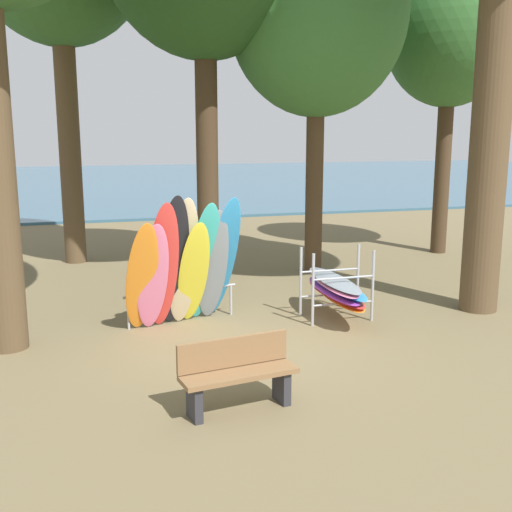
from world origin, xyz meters
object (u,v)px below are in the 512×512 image
object	(u,v)px
tree_deep_back	(451,32)
leaning_board_pile	(184,267)
park_bench	(237,372)
board_storage_rack	(336,288)
tree_far_left_back	(317,12)

from	to	relation	value
tree_deep_back	leaning_board_pile	distance (m)	10.14
tree_deep_back	park_bench	size ratio (longest dim) A/B	5.32
park_bench	tree_deep_back	bearing A→B (deg)	46.06
tree_deep_back	board_storage_rack	size ratio (longest dim) A/B	3.61
tree_deep_back	tree_far_left_back	bearing A→B (deg)	-163.01
tree_deep_back	leaning_board_pile	bearing A→B (deg)	-148.95
board_storage_rack	tree_deep_back	bearing A→B (deg)	43.78
tree_far_left_back	park_bench	size ratio (longest dim) A/B	5.58
board_storage_rack	park_bench	xyz separation A→B (m)	(-2.55, -3.05, -0.10)
tree_far_left_back	park_bench	distance (m)	9.22
tree_far_left_back	leaning_board_pile	size ratio (longest dim) A/B	3.55
tree_far_left_back	park_bench	xyz separation A→B (m)	(-3.52, -6.67, -5.32)
leaning_board_pile	board_storage_rack	size ratio (longest dim) A/B	1.07
tree_far_left_back	leaning_board_pile	xyz separation A→B (m)	(-3.59, -3.38, -4.74)
board_storage_rack	park_bench	distance (m)	3.97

